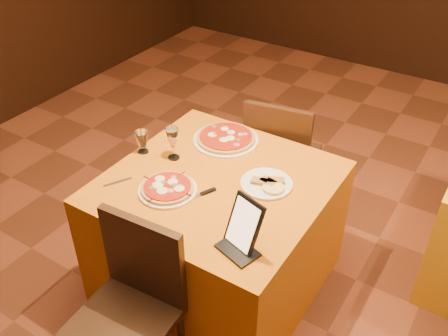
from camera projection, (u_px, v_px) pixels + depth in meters
The scene contains 13 objects.
floor at pixel (267, 303), 2.88m from camera, with size 6.00×7.00×0.01m, color #5E2D19.
main_table at pixel (218, 234), 2.80m from camera, with size 1.10×1.10×0.75m, color #C2660C.
chair_main_near at pixel (123, 322), 2.22m from camera, with size 0.36×0.36×0.91m, color black, non-canonical shape.
chair_main_far at pixel (283, 155), 3.30m from camera, with size 0.38×0.38×0.91m, color black, non-canonical shape.
pizza_near at pixel (167, 189), 2.50m from camera, with size 0.30×0.30×0.03m.
pizza_far at pixel (226, 139), 2.88m from camera, with size 0.38×0.38×0.03m.
cutlet_dish at pixel (266, 183), 2.55m from camera, with size 0.27×0.27×0.03m.
wine_glass at pixel (173, 143), 2.70m from camera, with size 0.08×0.08×0.19m, color #FAD58E, non-canonical shape.
water_glass at pixel (142, 142), 2.76m from camera, with size 0.07×0.07×0.13m, color white, non-canonical shape.
tablet at pixel (244, 224), 2.13m from camera, with size 0.16×0.01×0.24m, color black.
knife at pixel (193, 198), 2.46m from camera, with size 0.20×0.02×0.01m, color silver.
fork_near at pixel (118, 182), 2.56m from camera, with size 0.15×0.02×0.01m, color #A3A3A9.
fork_far at pixel (242, 143), 2.87m from camera, with size 0.14×0.02×0.01m, color #A9AAB0.
Camera 1 is at (0.80, -1.73, 2.31)m, focal length 40.00 mm.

